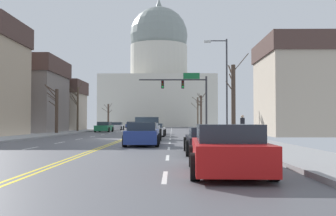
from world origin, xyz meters
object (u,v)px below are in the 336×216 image
Objects in this scene: pickup_truck_near_02 at (147,129)px; bicycle_parked at (249,137)px; street_lamp_right at (224,79)px; sedan_oncoming_03 at (131,125)px; sedan_near_05 at (227,150)px; sedan_near_01 at (154,130)px; pedestrian_00 at (242,125)px; sedan_near_04 at (209,141)px; sedan_oncoming_00 at (104,127)px; sedan_oncoming_01 at (116,126)px; sedan_near_00 at (155,129)px; sedan_near_03 at (142,135)px; signal_gantry at (187,90)px; sedan_oncoming_02 at (142,125)px.

pickup_truck_near_02 reaches higher than bicycle_parked.
pickup_truck_near_02 is at bearing -152.95° from street_lamp_right.
sedan_near_05 is at bearing -82.13° from sedan_oncoming_03.
sedan_oncoming_03 reaches higher than sedan_near_01.
sedan_near_01 is 6.24m from pickup_truck_near_02.
pedestrian_00 is at bearing 78.91° from sedan_near_05.
street_lamp_right is at bearing 80.44° from sedan_near_04.
sedan_near_05 is at bearing -90.97° from sedan_near_04.
sedan_oncoming_00 is (-7.19, 15.18, 0.05)m from sedan_near_01.
sedan_near_04 is at bearing -105.99° from pedestrian_00.
sedan_oncoming_01 is (-10.29, 52.12, -0.03)m from sedan_near_05.
sedan_near_00 is (-6.19, 9.72, -4.34)m from street_lamp_right.
pedestrian_00 is (13.94, -55.02, 0.47)m from sedan_oncoming_03.
sedan_near_01 is 1.07× the size of sedan_oncoming_00.
sedan_near_00 is 0.91× the size of sedan_oncoming_03.
pedestrian_00 reaches higher than sedan_near_03.
signal_gantry reaches higher than sedan_oncoming_02.
sedan_oncoming_02 is at bearing 97.21° from sedan_near_04.
signal_gantry is 17.41m from pedestrian_00.
sedan_near_00 is 0.93× the size of sedan_near_05.
pickup_truck_near_02 is at bearing -102.69° from signal_gantry.
signal_gantry is 1.38× the size of pickup_truck_near_02.
pickup_truck_near_02 is 1.23× the size of sedan_oncoming_02.
sedan_near_00 is 0.98× the size of sedan_oncoming_00.
signal_gantry is 11.39m from sedan_near_01.
sedan_oncoming_01 is 21.86m from sedan_oncoming_03.
street_lamp_right is at bearing 103.69° from pedestrian_00.
sedan_oncoming_02 is (-7.05, 62.91, 0.00)m from sedan_near_05.
sedan_oncoming_03 is at bearing 97.87° from sedan_near_05.
street_lamp_right reaches higher than sedan_oncoming_03.
sedan_oncoming_02 is (-3.68, 43.51, -0.14)m from pickup_truck_near_02.
sedan_near_03 reaches higher than sedan_near_00.
sedan_near_05 is 2.60× the size of bicycle_parked.
bicycle_parked is at bearing -65.53° from sedan_near_01.
sedan_near_03 is 29.70m from sedan_oncoming_00.
pedestrian_00 is at bearing -67.10° from sedan_oncoming_01.
pickup_truck_near_02 is 1.23× the size of sedan_oncoming_03.
sedan_near_05 is at bearing -103.43° from bicycle_parked.
bicycle_parked is at bearing -71.59° from sedan_oncoming_01.
sedan_near_04 is 0.99× the size of sedan_near_05.
pedestrian_00 reaches higher than sedan_near_00.
signal_gantry is 20.12m from sedan_oncoming_01.
street_lamp_right is 5.32m from pedestrian_00.
pickup_truck_near_02 reaches higher than sedan_near_04.
sedan_oncoming_00 is at bearing 107.89° from pickup_truck_near_02.
sedan_oncoming_00 is (-13.12, 18.24, -4.27)m from street_lamp_right.
sedan_oncoming_03 is at bearing 104.25° from street_lamp_right.
sedan_near_05 is at bearing -83.11° from sedan_near_01.
sedan_oncoming_01 is at bearing 108.41° from bicycle_parked.
signal_gantry reaches higher than sedan_near_03.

